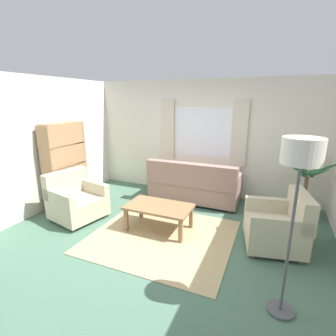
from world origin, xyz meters
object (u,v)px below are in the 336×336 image
(coffee_table, at_px, (159,209))
(potted_plant, at_px, (305,191))
(bookshelf, at_px, (67,164))
(armchair_right, at_px, (279,226))
(armchair_left, at_px, (76,200))
(couch, at_px, (194,186))
(standing_lamp, at_px, (300,168))

(coffee_table, relative_size, potted_plant, 0.88)
(potted_plant, distance_m, bookshelf, 4.68)
(armchair_right, xyz_separation_m, potted_plant, (0.42, 1.32, 0.15))
(armchair_left, height_order, coffee_table, armchair_left)
(armchair_left, relative_size, coffee_table, 0.91)
(armchair_left, height_order, bookshelf, bookshelf)
(couch, bearing_deg, bookshelf, 25.97)
(armchair_left, height_order, standing_lamp, standing_lamp)
(bookshelf, relative_size, standing_lamp, 0.93)
(couch, bearing_deg, potted_plant, -176.69)
(armchair_left, distance_m, standing_lamp, 3.84)
(potted_plant, xyz_separation_m, standing_lamp, (-0.37, -2.62, 1.07))
(coffee_table, bearing_deg, potted_plant, 33.76)
(armchair_right, bearing_deg, armchair_left, -94.45)
(armchair_right, relative_size, standing_lamp, 0.53)
(coffee_table, bearing_deg, armchair_right, 6.48)
(bookshelf, height_order, standing_lamp, standing_lamp)
(coffee_table, distance_m, bookshelf, 2.27)
(bookshelf, bearing_deg, armchair_left, 51.38)
(armchair_left, bearing_deg, standing_lamp, -91.19)
(couch, relative_size, standing_lamp, 1.03)
(armchair_right, relative_size, coffee_table, 0.90)
(coffee_table, height_order, bookshelf, bookshelf)
(armchair_right, xyz_separation_m, standing_lamp, (0.05, -1.29, 1.22))
(armchair_right, bearing_deg, couch, -136.46)
(armchair_left, xyz_separation_m, potted_plant, (3.90, 1.74, 0.15))
(armchair_right, distance_m, bookshelf, 4.10)
(armchair_left, bearing_deg, couch, -34.92)
(coffee_table, relative_size, bookshelf, 0.64)
(armchair_left, relative_size, standing_lamp, 0.54)
(bookshelf, bearing_deg, armchair_right, 89.32)
(armchair_left, xyz_separation_m, bookshelf, (-0.59, 0.47, 0.53))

